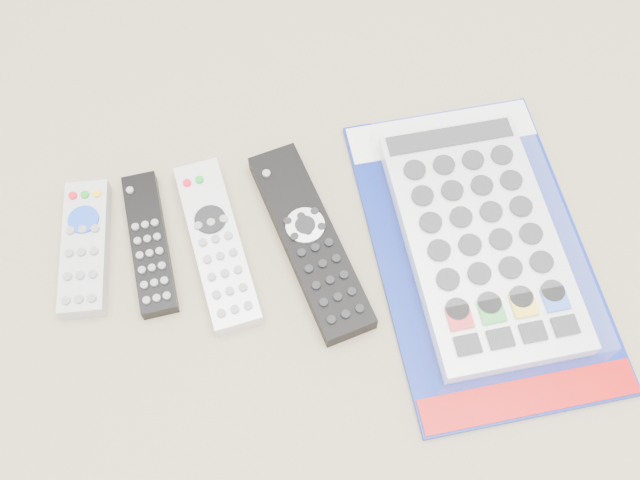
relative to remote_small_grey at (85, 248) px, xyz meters
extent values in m
plane|color=gray|center=(0.21, -0.06, -0.01)|extent=(5.00, 5.00, 0.00)
cube|color=#ADADAF|center=(0.00, 0.00, 0.00)|extent=(0.06, 0.16, 0.02)
cylinder|color=blue|center=(0.00, 0.03, 0.01)|extent=(0.04, 0.04, 0.00)
cube|color=black|center=(0.07, -0.01, 0.00)|extent=(0.04, 0.17, 0.02)
cube|color=silver|center=(0.14, -0.02, 0.00)|extent=(0.07, 0.20, 0.02)
cylinder|color=black|center=(0.14, 0.00, 0.01)|extent=(0.04, 0.04, 0.00)
cube|color=black|center=(0.24, -0.04, 0.00)|extent=(0.10, 0.24, 0.02)
cylinder|color=silver|center=(0.23, -0.03, 0.01)|extent=(0.05, 0.05, 0.00)
cube|color=navy|center=(0.41, -0.08, -0.01)|extent=(0.22, 0.37, 0.01)
cube|color=white|center=(0.41, 0.07, 0.00)|extent=(0.22, 0.05, 0.00)
cube|color=#B30E0C|center=(0.41, -0.24, 0.00)|extent=(0.22, 0.04, 0.00)
cube|color=silver|center=(0.41, -0.08, 0.01)|extent=(0.16, 0.28, 0.02)
cube|color=white|center=(0.41, -0.08, 0.02)|extent=(0.17, 0.30, 0.04)
camera|label=1|loc=(0.18, -0.37, 0.68)|focal=40.00mm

